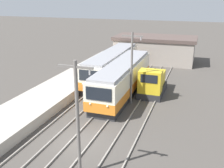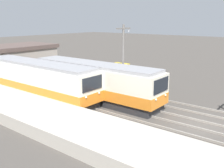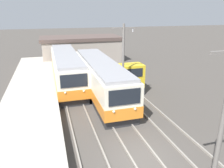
% 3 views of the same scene
% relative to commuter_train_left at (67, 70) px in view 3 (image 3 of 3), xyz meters
% --- Properties ---
extents(ground_plane, '(200.00, 200.00, 0.00)m').
position_rel_commuter_train_left_xyz_m(ground_plane, '(2.60, -14.93, -1.63)').
color(ground_plane, '#47423D').
extents(track_left, '(1.54, 60.00, 0.14)m').
position_rel_commuter_train_left_xyz_m(track_left, '(-0.00, -14.93, -1.56)').
color(track_left, gray).
rests_on(track_left, ground).
extents(track_center, '(1.54, 60.00, 0.14)m').
position_rel_commuter_train_left_xyz_m(track_center, '(2.80, -14.93, -1.56)').
color(track_center, gray).
rests_on(track_center, ground).
extents(track_right, '(1.54, 60.00, 0.14)m').
position_rel_commuter_train_left_xyz_m(track_right, '(5.80, -14.93, -1.56)').
color(track_right, gray).
rests_on(track_right, ground).
extents(commuter_train_left, '(2.84, 14.23, 3.49)m').
position_rel_commuter_train_left_xyz_m(commuter_train_left, '(0.00, 0.00, 0.00)').
color(commuter_train_left, '#28282B').
rests_on(commuter_train_left, ground).
extents(commuter_train_center, '(2.84, 13.99, 3.48)m').
position_rel_commuter_train_left_xyz_m(commuter_train_center, '(2.80, -4.66, -0.00)').
color(commuter_train_center, '#28282B').
rests_on(commuter_train_center, ground).
extents(shunting_locomotive, '(2.40, 5.07, 3.00)m').
position_rel_commuter_train_left_xyz_m(shunting_locomotive, '(5.80, -3.65, -0.42)').
color(shunting_locomotive, '#28282B').
rests_on(shunting_locomotive, ground).
extents(catenary_mast_near, '(2.00, 0.20, 6.93)m').
position_rel_commuter_train_left_xyz_m(catenary_mast_near, '(4.31, -18.39, 2.16)').
color(catenary_mast_near, slate).
rests_on(catenary_mast_near, ground).
extents(catenary_mast_mid, '(2.00, 0.20, 6.93)m').
position_rel_commuter_train_left_xyz_m(catenary_mast_mid, '(4.31, -6.93, 2.16)').
color(catenary_mast_mid, slate).
rests_on(catenary_mast_mid, ground).
extents(station_building, '(12.60, 6.30, 4.03)m').
position_rel_commuter_train_left_xyz_m(station_building, '(3.36, 11.07, 0.41)').
color(station_building, gray).
rests_on(station_building, ground).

